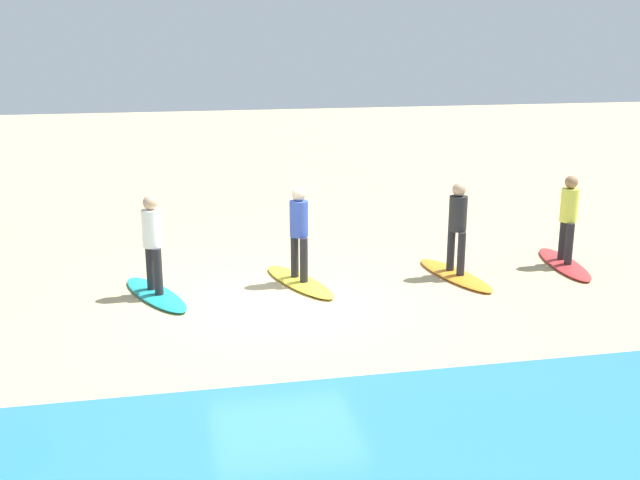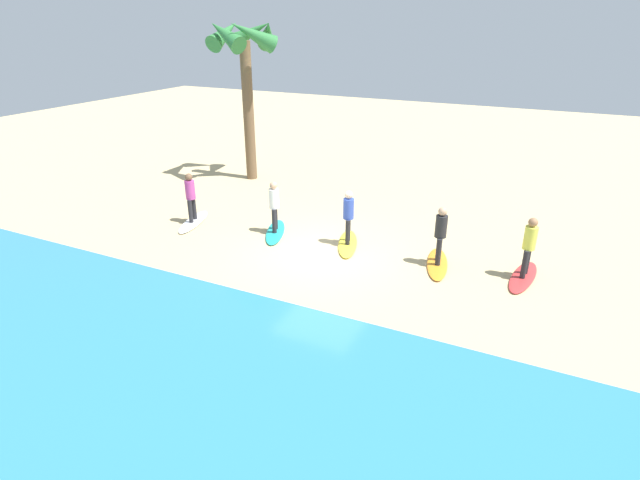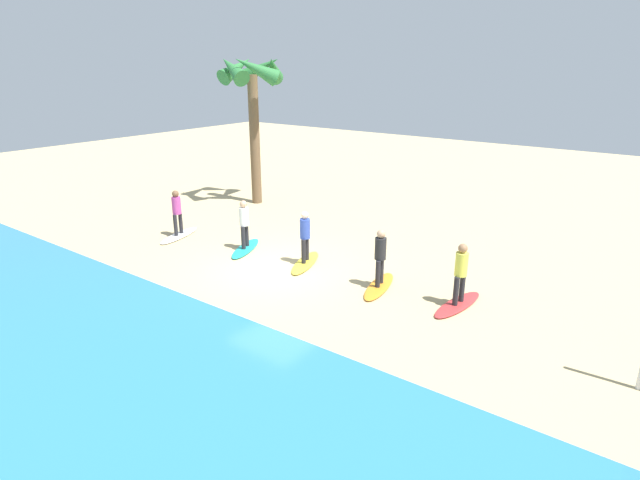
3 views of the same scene
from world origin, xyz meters
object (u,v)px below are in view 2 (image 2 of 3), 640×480
(surfer_teal, at_px, (274,203))
(surfboard_red, at_px, (523,277))
(surfboard_yellow, at_px, (348,243))
(surfboard_white, at_px, (194,222))
(surfboard_orange, at_px, (437,264))
(surfboard_teal, at_px, (275,232))
(surfer_white, at_px, (191,194))
(palm_tree, at_px, (245,50))
(surfer_yellow, at_px, (348,213))
(surfer_red, at_px, (529,243))
(surfer_orange, at_px, (441,231))

(surfer_teal, bearing_deg, surfboard_red, -178.45)
(surfboard_red, height_order, surfboard_yellow, same)
(surfboard_yellow, height_order, surfboard_white, same)
(surfboard_orange, height_order, surfer_teal, surfer_teal)
(surfboard_teal, distance_m, surfer_teal, 0.99)
(surfboard_yellow, distance_m, surfer_white, 5.53)
(surfer_teal, bearing_deg, surfboard_teal, 90.00)
(palm_tree, bearing_deg, surfboard_white, 101.40)
(surfboard_red, distance_m, surfer_yellow, 5.16)
(surfboard_white, bearing_deg, surfboard_orange, 76.81)
(surfboard_yellow, bearing_deg, surfer_yellow, -109.89)
(surfboard_red, relative_size, surfer_yellow, 1.28)
(surfer_red, relative_size, surfer_white, 1.00)
(surfer_yellow, distance_m, surfboard_white, 5.53)
(surfboard_teal, relative_size, surfboard_white, 1.00)
(surfboard_orange, distance_m, surfer_teal, 5.36)
(surfboard_teal, bearing_deg, surfboard_red, 67.96)
(surfer_red, distance_m, surfer_white, 10.49)
(surfer_red, relative_size, surfboard_white, 0.78)
(surfboard_orange, xyz_separation_m, surfer_orange, (0.00, 0.00, 0.99))
(surfer_yellow, distance_m, surfer_teal, 2.47)
(surfboard_red, height_order, surfboard_teal, same)
(surfer_orange, distance_m, surfboard_yellow, 2.98)
(surfer_white, bearing_deg, surfboard_orange, -177.01)
(surfer_yellow, relative_size, palm_tree, 0.25)
(surfboard_teal, bearing_deg, surfer_yellow, 70.34)
(surfer_orange, bearing_deg, surfer_red, -174.49)
(surfer_yellow, bearing_deg, surfer_teal, 3.93)
(surfboard_orange, distance_m, surfboard_white, 8.22)
(surfer_yellow, height_order, surfer_teal, same)
(surfer_orange, height_order, surfboard_white, surfer_orange)
(surfboard_red, bearing_deg, surfer_orange, -77.87)
(surfboard_red, height_order, surfer_white, surfer_white)
(surfer_orange, relative_size, surfboard_yellow, 0.78)
(surfboard_yellow, xyz_separation_m, palm_tree, (6.47, -4.68, 5.17))
(surfboard_yellow, height_order, surfer_white, surfer_white)
(surfer_red, relative_size, surfer_yellow, 1.00)
(surfer_red, bearing_deg, surfboard_white, 3.54)
(surfer_red, distance_m, surfboard_yellow, 5.16)
(surfboard_red, bearing_deg, surfboard_yellow, -82.99)
(surfer_orange, height_order, palm_tree, palm_tree)
(surfboard_red, height_order, surfer_yellow, surfer_yellow)
(surfboard_white, relative_size, palm_tree, 0.32)
(surfboard_red, distance_m, surfer_teal, 7.59)
(surfer_yellow, xyz_separation_m, surfboard_teal, (2.46, 0.17, -0.99))
(surfboard_yellow, relative_size, surfer_white, 1.28)
(surfer_red, distance_m, surfboard_orange, 2.47)
(surfboard_red, distance_m, surfer_white, 10.53)
(palm_tree, bearing_deg, surfer_white, 101.40)
(surfboard_white, height_order, surfer_white, surfer_white)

